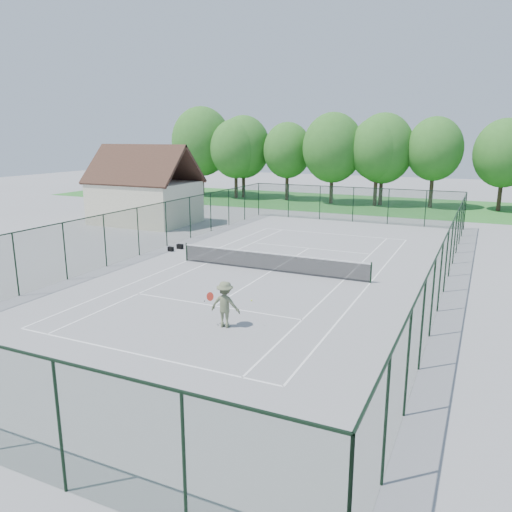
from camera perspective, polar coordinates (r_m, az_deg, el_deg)
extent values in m
plane|color=gray|center=(27.64, 1.75, -1.74)|extent=(140.00, 140.00, 0.00)
cube|color=#307B2E|center=(56.00, 13.98, 5.68)|extent=(80.00, 16.00, 0.01)
cube|color=white|center=(38.58, 8.72, 2.52)|extent=(10.97, 0.08, 0.01)
cube|color=white|center=(17.95, -13.64, -10.80)|extent=(10.97, 0.08, 0.01)
cube|color=white|center=(33.45, 6.06, 0.90)|extent=(8.23, 0.08, 0.01)
cube|color=white|center=(22.16, -4.82, -5.69)|extent=(8.23, 0.08, 0.01)
cube|color=white|center=(26.07, 12.91, -3.02)|extent=(0.08, 23.77, 0.01)
cube|color=white|center=(30.14, -7.88, -0.56)|extent=(0.08, 23.77, 0.01)
cube|color=white|center=(26.36, 10.00, -2.70)|extent=(0.08, 23.77, 0.01)
cube|color=white|center=(29.44, -5.64, -0.83)|extent=(0.08, 23.77, 0.01)
cube|color=white|center=(27.64, 1.75, -1.73)|extent=(0.08, 12.80, 0.01)
cylinder|color=black|center=(30.02, -7.94, 0.46)|extent=(0.08, 0.08, 1.10)
cylinder|color=black|center=(25.92, 13.01, -1.87)|extent=(0.08, 0.08, 1.10)
cube|color=black|center=(27.51, 1.75, -0.73)|extent=(11.00, 0.02, 0.96)
cube|color=white|center=(27.39, 1.76, 0.28)|extent=(11.00, 0.05, 0.07)
cube|color=#1B3823|center=(44.17, 11.04, 5.78)|extent=(18.00, 0.02, 3.00)
cube|color=#1B3823|center=(25.25, 20.90, -0.61)|extent=(0.02, 36.00, 3.00)
cube|color=#1B3823|center=(31.83, -13.32, 2.71)|extent=(0.02, 36.00, 3.00)
cube|color=black|center=(44.00, 11.12, 7.71)|extent=(18.00, 0.05, 0.05)
cube|color=black|center=(24.94, 21.19, 2.74)|extent=(0.05, 36.00, 0.05)
cube|color=black|center=(31.60, -13.46, 5.39)|extent=(0.05, 36.00, 0.05)
cube|color=beige|center=(43.85, -12.54, 5.98)|extent=(8.00, 6.00, 3.50)
cube|color=#452B20|center=(44.75, -11.58, 10.36)|extent=(8.60, 3.27, 3.27)
cube|color=#452B20|center=(42.38, -14.01, 10.07)|extent=(8.60, 3.27, 3.27)
cylinder|color=#412A1F|center=(61.05, -1.43, 8.68)|extent=(0.40, 0.40, 4.20)
ellipsoid|color=#367729|center=(60.84, -1.45, 12.34)|extent=(6.40, 6.40, 7.40)
cylinder|color=#412A1F|center=(55.76, 14.10, 7.82)|extent=(0.40, 0.40, 4.20)
ellipsoid|color=#367729|center=(55.54, 14.34, 11.82)|extent=(6.40, 6.40, 7.40)
cube|color=black|center=(32.81, -9.72, 0.79)|extent=(0.40, 0.28, 0.29)
cube|color=black|center=(33.42, -8.68, 1.08)|extent=(0.44, 0.29, 0.32)
imported|color=#626A4A|center=(19.50, -3.55, -5.54)|extent=(1.26, 0.81, 1.84)
sphere|color=#BCE230|center=(19.37, -0.50, -5.11)|extent=(0.07, 0.07, 0.07)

